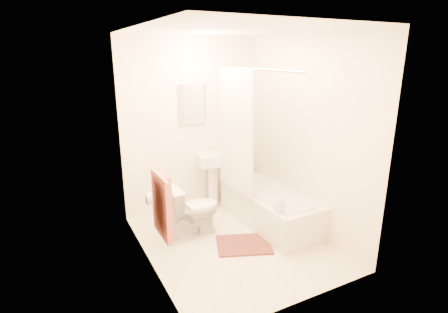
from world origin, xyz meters
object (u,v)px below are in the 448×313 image
sink (213,177)px  bathtub (269,207)px  toilet (193,210)px  bath_mat (244,245)px  soap_bottle (280,204)px

sink → bathtub: bearing=-53.9°
toilet → bathtub: size_ratio=0.45×
toilet → sink: sink is taller
bathtub → bath_mat: size_ratio=2.42×
toilet → sink: 0.90m
toilet → bathtub: (1.02, -0.16, -0.12)m
toilet → sink: size_ratio=0.77×
toilet → sink: (0.60, 0.66, 0.11)m
sink → bath_mat: sink is taller
toilet → bath_mat: 0.74m
toilet → bath_mat: size_ratio=1.08×
bathtub → soap_bottle: (-0.25, -0.54, 0.32)m
toilet → bathtub: 1.04m
sink → soap_bottle: sink is taller
toilet → bath_mat: bearing=-146.3°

